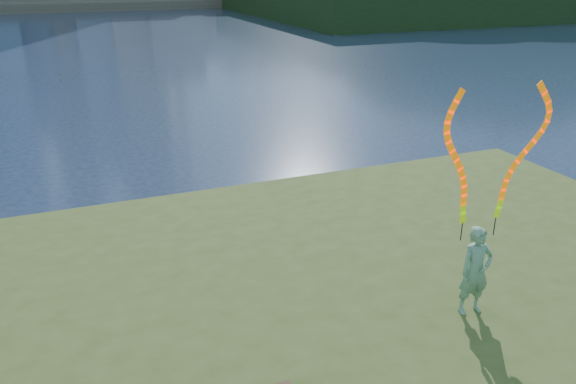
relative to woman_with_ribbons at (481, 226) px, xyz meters
name	(u,v)px	position (x,y,z in m)	size (l,w,h in m)	color
ground	(284,344)	(-2.62, 1.25, -2.26)	(320.00, 320.00, 0.00)	#19253E
far_shore	(69,0)	(-2.62, 96.25, -1.66)	(320.00, 40.00, 1.20)	#484335
wooded_hill	(514,7)	(56.95, 61.20, -2.10)	(78.00, 50.00, 63.00)	black
woman_with_ribbons	(481,226)	(0.00, 0.00, 0.00)	(1.97, 0.38, 3.84)	#1C682C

